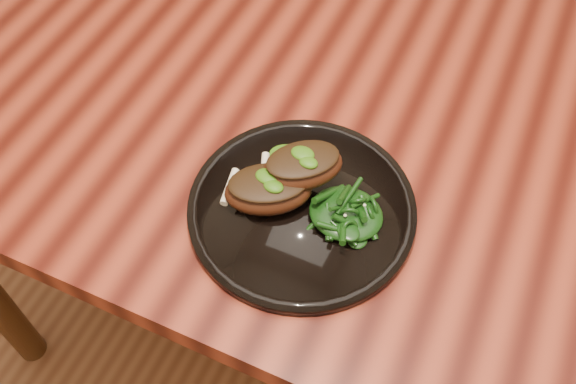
# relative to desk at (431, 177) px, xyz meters

# --- Properties ---
(desk) EXTENTS (1.60, 0.80, 0.75)m
(desk) POSITION_rel_desk_xyz_m (0.00, 0.00, 0.00)
(desk) COLOR #360C06
(desk) RESTS_ON ground
(plate) EXTENTS (0.29, 0.29, 0.02)m
(plate) POSITION_rel_desk_xyz_m (-0.13, -0.19, 0.09)
(plate) COLOR black
(plate) RESTS_ON desk
(lamb_chop_front) EXTENTS (0.13, 0.12, 0.05)m
(lamb_chop_front) POSITION_rel_desk_xyz_m (-0.17, -0.20, 0.12)
(lamb_chop_front) COLOR #3B190B
(lamb_chop_front) RESTS_ON plate
(lamb_chop_back) EXTENTS (0.12, 0.12, 0.05)m
(lamb_chop_back) POSITION_rel_desk_xyz_m (-0.14, -0.16, 0.14)
(lamb_chop_back) COLOR #3B190B
(lamb_chop_back) RESTS_ON plate
(herb_smear) EXTENTS (0.08, 0.05, 0.00)m
(herb_smear) POSITION_rel_desk_xyz_m (-0.17, -0.13, 0.10)
(herb_smear) COLOR #1E4707
(herb_smear) RESTS_ON plate
(greens_heap) EXTENTS (0.09, 0.09, 0.04)m
(greens_heap) POSITION_rel_desk_xyz_m (-0.07, -0.19, 0.12)
(greens_heap) COLOR black
(greens_heap) RESTS_ON plate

